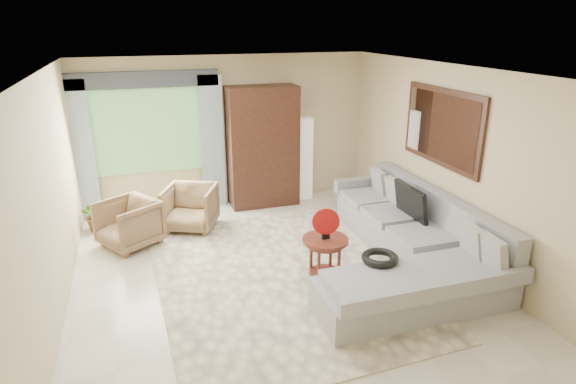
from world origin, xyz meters
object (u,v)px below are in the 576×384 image
object	(u,v)px
coffee_table	(325,258)
armchair_right	(191,208)
sectional_sofa	(409,247)
potted_plant	(97,214)
tv_screen	(411,202)
armchair_left	(129,224)
armoire	(263,147)
floor_lamp	(304,159)

from	to	relation	value
coffee_table	armchair_right	bearing A→B (deg)	123.09
sectional_sofa	potted_plant	distance (m)	4.77
tv_screen	armchair_left	world-z (taller)	tv_screen
armchair_left	sectional_sofa	bearing A→B (deg)	30.46
potted_plant	armchair_right	bearing A→B (deg)	-15.82
sectional_sofa	armoire	xyz separation A→B (m)	(-1.23, 2.90, 0.77)
tv_screen	potted_plant	distance (m)	4.79
tv_screen	floor_lamp	world-z (taller)	floor_lamp
coffee_table	floor_lamp	size ratio (longest dim) A/B	0.39
armchair_left	potted_plant	world-z (taller)	armchair_left
armchair_left	coffee_table	bearing A→B (deg)	19.81
armchair_right	armchair_left	bearing A→B (deg)	-135.55
tv_screen	coffee_table	bearing A→B (deg)	-162.30
floor_lamp	potted_plant	bearing A→B (deg)	-173.70
armchair_left	armchair_right	world-z (taller)	armchair_right
sectional_sofa	floor_lamp	distance (m)	3.03
coffee_table	sectional_sofa	bearing A→B (deg)	-0.27
armchair_right	tv_screen	bearing A→B (deg)	-6.51
potted_plant	floor_lamp	xyz separation A→B (m)	(3.59, 0.40, 0.48)
armchair_right	potted_plant	bearing A→B (deg)	-172.04
armchair_right	potted_plant	xyz separation A→B (m)	(-1.40, 0.40, -0.09)
tv_screen	floor_lamp	distance (m)	2.58
sectional_sofa	tv_screen	bearing A→B (deg)	60.83
armchair_right	armoire	bearing A→B (deg)	51.68
tv_screen	floor_lamp	bearing A→B (deg)	105.77
armchair_right	floor_lamp	size ratio (longest dim) A/B	0.52
tv_screen	armchair_right	bearing A→B (deg)	149.72
tv_screen	potted_plant	xyz separation A→B (m)	(-4.29, 2.08, -0.45)
sectional_sofa	armchair_left	world-z (taller)	sectional_sofa
floor_lamp	armchair_right	bearing A→B (deg)	-160.04
armchair_right	armoire	xyz separation A→B (m)	(1.39, 0.73, 0.70)
armchair_left	potted_plant	xyz separation A→B (m)	(-0.47, 0.75, -0.08)
armchair_left	armchair_right	distance (m)	1.00
sectional_sofa	coffee_table	size ratio (longest dim) A/B	5.99
coffee_table	floor_lamp	xyz separation A→B (m)	(0.78, 2.95, 0.45)
tv_screen	floor_lamp	size ratio (longest dim) A/B	0.49
coffee_table	armchair_left	size ratio (longest dim) A/B	0.75
sectional_sofa	potted_plant	bearing A→B (deg)	147.52
tv_screen	armchair_right	size ratio (longest dim) A/B	0.96
sectional_sofa	floor_lamp	xyz separation A→B (m)	(-0.43, 2.96, 0.47)
armchair_right	floor_lamp	distance (m)	2.36
floor_lamp	tv_screen	bearing A→B (deg)	-74.23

